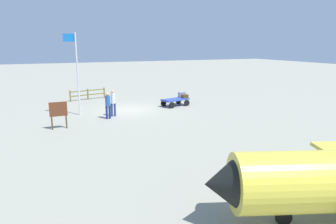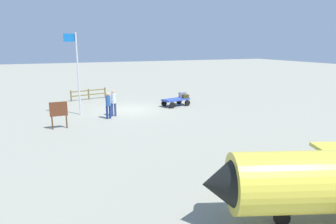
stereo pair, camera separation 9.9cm
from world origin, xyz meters
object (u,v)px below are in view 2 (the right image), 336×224
object	(u,v)px
suitcase_grey	(183,95)
flagpole	(77,69)
worker_trailing	(108,104)
worker_lead	(113,102)
suitcase_navy	(185,96)
luggage_cart	(176,101)
signboard	(59,111)

from	to	relation	value
suitcase_grey	flagpole	distance (m)	8.41
suitcase_grey	worker_trailing	bearing A→B (deg)	21.51
worker_lead	flagpole	size ratio (longest dim) A/B	0.32
worker_trailing	flagpole	xyz separation A→B (m)	(1.59, -1.86, 2.14)
suitcase_grey	suitcase_navy	bearing A→B (deg)	94.92
luggage_cart	worker_trailing	xyz separation A→B (m)	(5.62, 2.03, 0.55)
suitcase_navy	flagpole	world-z (taller)	flagpole
worker_trailing	signboard	size ratio (longest dim) A/B	1.10
suitcase_navy	flagpole	bearing A→B (deg)	1.62
signboard	worker_trailing	bearing A→B (deg)	-157.14
suitcase_grey	flagpole	xyz separation A→B (m)	(8.05, 0.68, 2.35)
luggage_cart	worker_lead	bearing A→B (deg)	15.74
suitcase_grey	worker_lead	bearing A→B (deg)	18.21
suitcase_navy	signboard	xyz separation A→B (m)	(9.55, 3.38, 0.31)
flagpole	luggage_cart	bearing A→B (deg)	-178.70
worker_lead	signboard	distance (m)	3.98
worker_trailing	flagpole	distance (m)	3.25
worker_lead	suitcase_grey	bearing A→B (deg)	-161.79
suitcase_navy	suitcase_grey	bearing A→B (deg)	-85.08
suitcase_navy	flagpole	distance (m)	8.44
suitcase_grey	flagpole	size ratio (longest dim) A/B	0.10
suitcase_grey	worker_trailing	distance (m)	6.94
suitcase_grey	worker_lead	distance (m)	6.31
luggage_cart	signboard	bearing A→B (deg)	20.92
suitcase_grey	flagpole	bearing A→B (deg)	4.84
suitcase_navy	signboard	distance (m)	10.13
luggage_cart	suitcase_grey	bearing A→B (deg)	-148.30
flagpole	signboard	bearing A→B (deg)	65.16
suitcase_grey	worker_lead	world-z (taller)	worker_lead
suitcase_navy	worker_lead	world-z (taller)	worker_lead
suitcase_grey	worker_trailing	world-z (taller)	worker_trailing
suitcase_navy	worker_lead	xyz separation A→B (m)	(6.03, 1.52, 0.29)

